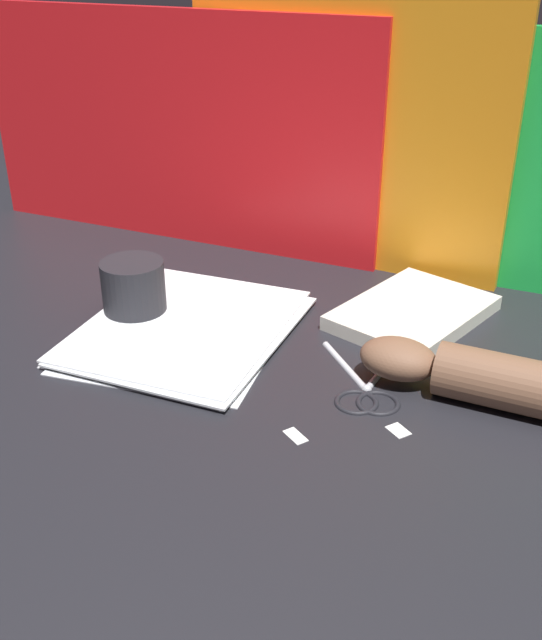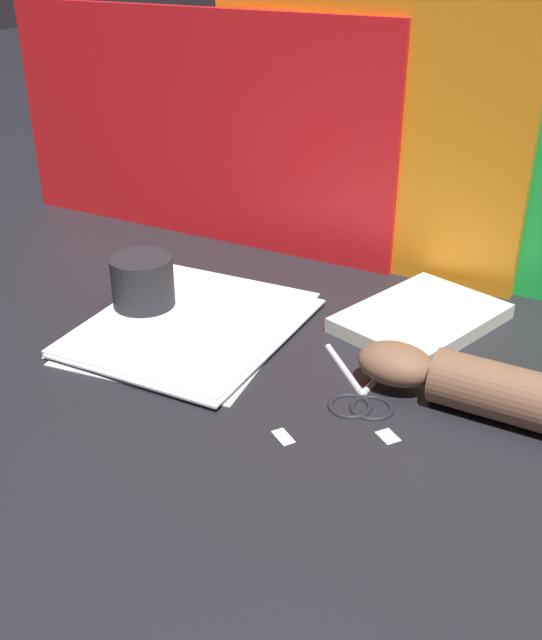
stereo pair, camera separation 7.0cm
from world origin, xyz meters
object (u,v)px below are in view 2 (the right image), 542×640
(paper_stack, at_px, (192,325))
(book_closed, at_px, (421,318))
(hand_forearm, at_px, (474,385))
(mug, at_px, (143,285))
(scissors, at_px, (362,392))

(paper_stack, distance_m, book_closed, 0.33)
(paper_stack, bearing_deg, book_closed, 28.53)
(book_closed, distance_m, hand_forearm, 0.22)
(book_closed, distance_m, mug, 0.41)
(book_closed, relative_size, mug, 2.99)
(hand_forearm, height_order, mug, mug)
(book_closed, xyz_separation_m, mug, (-0.38, -0.14, 0.03))
(paper_stack, distance_m, scissors, 0.28)
(paper_stack, bearing_deg, mug, 169.45)
(paper_stack, distance_m, hand_forearm, 0.41)
(scissors, bearing_deg, mug, 169.05)
(scissors, height_order, mug, mug)
(paper_stack, distance_m, mug, 0.10)
(mug, bearing_deg, book_closed, 20.17)
(scissors, bearing_deg, paper_stack, 168.92)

